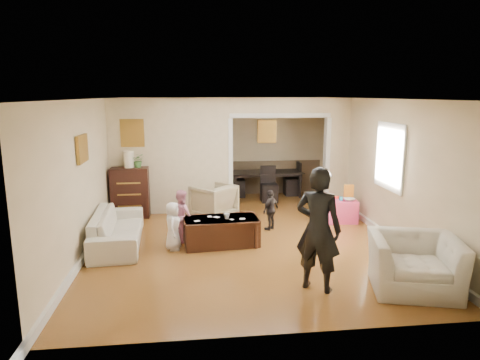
{
  "coord_description": "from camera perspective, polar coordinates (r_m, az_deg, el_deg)",
  "views": [
    {
      "loc": [
        -0.93,
        -7.81,
        2.68
      ],
      "look_at": [
        0.0,
        0.2,
        1.05
      ],
      "focal_mm": 31.8,
      "sensor_mm": 36.0,
      "label": 1
    }
  ],
  "objects": [
    {
      "name": "table_lamp",
      "position": [
        9.56,
        -14.69,
        2.7
      ],
      "size": [
        0.22,
        0.22,
        0.36
      ],
      "primitive_type": "cylinder",
      "color": "#FEF0CF",
      "rests_on": "dresser"
    },
    {
      "name": "partition_header",
      "position": [
        9.82,
        5.39,
        9.89
      ],
      "size": [
        2.22,
        0.18,
        0.35
      ],
      "primitive_type": "cube",
      "color": "beige",
      "rests_on": "partition_right"
    },
    {
      "name": "sofa",
      "position": [
        8.03,
        -16.12,
        -6.25
      ],
      "size": [
        0.93,
        2.12,
        0.6
      ],
      "primitive_type": "imported",
      "rotation": [
        0.0,
        0.0,
        1.63
      ],
      "color": "beige",
      "rests_on": "ground"
    },
    {
      "name": "child_kneel_a",
      "position": [
        7.54,
        -8.99,
        -6.12
      ],
      "size": [
        0.3,
        0.44,
        0.85
      ],
      "primitive_type": "imported",
      "rotation": [
        0.0,
        0.0,
        1.5
      ],
      "color": "white",
      "rests_on": "ground"
    },
    {
      "name": "coffee_cup",
      "position": [
        7.61,
        -1.8,
        -4.88
      ],
      "size": [
        0.11,
        0.11,
        0.1
      ],
      "primitive_type": "imported",
      "rotation": [
        0.0,
        0.0,
        0.1
      ],
      "color": "beige",
      "rests_on": "coffee_table"
    },
    {
      "name": "armchair_front",
      "position": [
        6.47,
        22.32,
        -10.32
      ],
      "size": [
        1.39,
        1.28,
        0.76
      ],
      "primitive_type": "imported",
      "rotation": [
        0.0,
        0.0,
        -0.26
      ],
      "color": "beige",
      "rests_on": "ground"
    },
    {
      "name": "partition_left",
      "position": [
        9.72,
        -9.19,
        3.12
      ],
      "size": [
        2.75,
        0.18,
        2.6
      ],
      "primitive_type": "cube",
      "color": "beige",
      "rests_on": "ground"
    },
    {
      "name": "play_table",
      "position": [
        9.38,
        13.79,
        -4.0
      ],
      "size": [
        0.55,
        0.55,
        0.48
      ],
      "primitive_type": "cube",
      "rotation": [
        0.0,
        0.0,
        -0.11
      ],
      "color": "#E93D71",
      "rests_on": "ground"
    },
    {
      "name": "potted_plant",
      "position": [
        9.54,
        -13.49,
        2.56
      ],
      "size": [
        0.27,
        0.24,
        0.3
      ],
      "primitive_type": "imported",
      "color": "#4A7F38",
      "rests_on": "dresser"
    },
    {
      "name": "framed_art_sofa_wall",
      "position": [
        7.48,
        -20.39,
        3.95
      ],
      "size": [
        0.03,
        0.55,
        0.4
      ],
      "primitive_type": "cube",
      "color": "brown"
    },
    {
      "name": "framed_art_partition",
      "position": [
        9.63,
        -14.26,
        6.14
      ],
      "size": [
        0.45,
        0.03,
        0.55
      ],
      "primitive_type": "cube",
      "color": "brown",
      "rests_on": "partition_left"
    },
    {
      "name": "child_toddler",
      "position": [
        8.54,
        4.13,
        -4.01
      ],
      "size": [
        0.48,
        0.49,
        0.82
      ],
      "primitive_type": "imported",
      "rotation": [
        0.0,
        0.0,
        -2.34
      ],
      "color": "black",
      "rests_on": "ground"
    },
    {
      "name": "adult_person",
      "position": [
        5.93,
        10.44,
        -6.49
      ],
      "size": [
        0.76,
        0.71,
        1.75
      ],
      "primitive_type": "imported",
      "rotation": [
        0.0,
        0.0,
        2.53
      ],
      "color": "black",
      "rests_on": "ground"
    },
    {
      "name": "craft_papers",
      "position": [
        7.65,
        -2.94,
        -5.18
      ],
      "size": [
        0.92,
        0.36,
        0.0
      ],
      "color": "white",
      "rests_on": "coffee_table"
    },
    {
      "name": "dresser",
      "position": [
        9.69,
        -14.47,
        -1.6
      ],
      "size": [
        0.81,
        0.45,
        1.11
      ],
      "primitive_type": "cube",
      "color": "black",
      "rests_on": "ground"
    },
    {
      "name": "coffee_table",
      "position": [
        7.74,
        -2.56,
        -6.9
      ],
      "size": [
        1.38,
        0.79,
        0.49
      ],
      "primitive_type": "cube",
      "rotation": [
        0.0,
        0.0,
        0.1
      ],
      "color": "#391D12",
      "rests_on": "ground"
    },
    {
      "name": "cyan_cup",
      "position": [
        9.23,
        13.4,
        -2.44
      ],
      "size": [
        0.08,
        0.08,
        0.08
      ],
      "primitive_type": "cylinder",
      "color": "#2597BC",
      "rests_on": "play_table"
    },
    {
      "name": "cereal_box",
      "position": [
        9.42,
        14.38,
        -1.52
      ],
      "size": [
        0.21,
        0.09,
        0.3
      ],
      "primitive_type": "cube",
      "rotation": [
        0.0,
        0.0,
        -0.11
      ],
      "color": "yellow",
      "rests_on": "play_table"
    },
    {
      "name": "child_kneel_b",
      "position": [
        7.94,
        -7.79,
        -4.73
      ],
      "size": [
        0.53,
        0.58,
        0.97
      ],
      "primitive_type": "imported",
      "rotation": [
        0.0,
        0.0,
        2.02
      ],
      "color": "pink",
      "rests_on": "ground"
    },
    {
      "name": "framed_art_alcove",
      "position": [
        11.47,
        3.62,
        6.51
      ],
      "size": [
        0.45,
        0.03,
        0.55
      ],
      "primitive_type": "cube",
      "color": "brown"
    },
    {
      "name": "play_bowl",
      "position": [
        9.22,
        14.42,
        -2.57
      ],
      "size": [
        0.26,
        0.26,
        0.06
      ],
      "primitive_type": "imported",
      "rotation": [
        0.0,
        0.0,
        -0.11
      ],
      "color": "silver",
      "rests_on": "play_table"
    },
    {
      "name": "dining_table",
      "position": [
        11.4,
        3.33,
        -0.44
      ],
      "size": [
        1.96,
        1.14,
        0.68
      ],
      "primitive_type": "imported",
      "rotation": [
        0.0,
        0.0,
        0.04
      ],
      "color": "black",
      "rests_on": "ground"
    },
    {
      "name": "partition_right",
      "position": [
        10.29,
        12.8,
        3.44
      ],
      "size": [
        0.55,
        0.18,
        2.6
      ],
      "primitive_type": "cube",
      "color": "beige",
      "rests_on": "ground"
    },
    {
      "name": "floor",
      "position": [
        8.31,
        0.16,
        -7.39
      ],
      "size": [
        7.0,
        7.0,
        0.0
      ],
      "primitive_type": "plane",
      "color": "#9D6528",
      "rests_on": "ground"
    },
    {
      "name": "toy_block",
      "position": [
        9.38,
        12.93,
        -2.28
      ],
      "size": [
        0.09,
        0.08,
        0.05
      ],
      "primitive_type": "cube",
      "rotation": [
        0.0,
        0.0,
        0.24
      ],
      "color": "red",
      "rests_on": "play_table"
    },
    {
      "name": "armchair_back",
      "position": [
        9.37,
        -3.56,
        -2.84
      ],
      "size": [
        1.14,
        1.14,
        0.74
      ],
      "primitive_type": "imported",
      "rotation": [
        0.0,
        0.0,
        3.89
      ],
      "color": "tan",
      "rests_on": "ground"
    },
    {
      "name": "window_pane",
      "position": [
        8.34,
        19.51,
        2.98
      ],
      "size": [
        0.03,
        0.95,
        1.1
      ],
      "primitive_type": "cube",
      "color": "white",
      "rests_on": "ground"
    }
  ]
}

